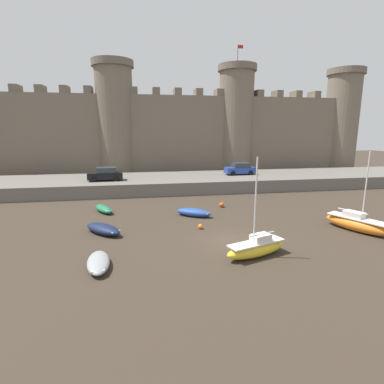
# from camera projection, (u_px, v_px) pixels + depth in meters

# --- Properties ---
(ground_plane) EXTENTS (160.00, 160.00, 0.00)m
(ground_plane) POSITION_uv_depth(u_px,v_px,m) (232.00, 241.00, 20.94)
(ground_plane) COLOR #382D23
(quay_road) EXTENTS (70.24, 10.00, 1.55)m
(quay_road) POSITION_uv_depth(u_px,v_px,m) (188.00, 182.00, 39.97)
(quay_road) COLOR #666059
(quay_road) RESTS_ON ground
(castle) EXTENTS (64.45, 6.21, 20.77)m
(castle) POSITION_uv_depth(u_px,v_px,m) (178.00, 129.00, 48.14)
(castle) COLOR #706354
(castle) RESTS_ON ground
(rowboat_near_channel_right) EXTENTS (1.59, 3.29, 0.59)m
(rowboat_near_channel_right) POSITION_uv_depth(u_px,v_px,m) (98.00, 262.00, 16.95)
(rowboat_near_channel_right) COLOR gray
(rowboat_near_channel_right) RESTS_ON ground
(rowboat_midflat_right) EXTENTS (3.39, 2.74, 0.72)m
(rowboat_midflat_right) POSITION_uv_depth(u_px,v_px,m) (194.00, 212.00, 26.93)
(rowboat_midflat_right) COLOR #234793
(rowboat_midflat_right) RESTS_ON ground
(rowboat_near_channel_left) EXTENTS (2.33, 3.15, 0.64)m
(rowboat_near_channel_left) POSITION_uv_depth(u_px,v_px,m) (104.00, 209.00, 28.23)
(rowboat_near_channel_left) COLOR #1E6B47
(rowboat_near_channel_left) RESTS_ON ground
(sailboat_midflat_left) EXTENTS (3.38, 5.15, 6.15)m
(sailboat_midflat_left) POSITION_uv_depth(u_px,v_px,m) (358.00, 223.00, 22.95)
(sailboat_midflat_left) COLOR orange
(sailboat_midflat_left) RESTS_ON ground
(rowboat_midflat_centre) EXTENTS (3.37, 3.44, 0.73)m
(rowboat_midflat_centre) POSITION_uv_depth(u_px,v_px,m) (103.00, 229.00, 22.42)
(rowboat_midflat_centre) COLOR #141E3D
(rowboat_midflat_centre) RESTS_ON ground
(sailboat_foreground_right) EXTENTS (4.44, 2.47, 6.15)m
(sailboat_foreground_right) POSITION_uv_depth(u_px,v_px,m) (256.00, 248.00, 18.39)
(sailboat_foreground_right) COLOR yellow
(sailboat_foreground_right) RESTS_ON ground
(mooring_buoy_near_shore) EXTENTS (0.39, 0.39, 0.39)m
(mooring_buoy_near_shore) POSITION_uv_depth(u_px,v_px,m) (200.00, 227.00, 23.53)
(mooring_buoy_near_shore) COLOR orange
(mooring_buoy_near_shore) RESTS_ON ground
(mooring_buoy_mid_mud) EXTENTS (0.49, 0.49, 0.49)m
(mooring_buoy_mid_mud) POSITION_uv_depth(u_px,v_px,m) (222.00, 205.00, 30.10)
(mooring_buoy_mid_mud) COLOR #E04C1E
(mooring_buoy_mid_mud) RESTS_ON ground
(car_quay_centre_west) EXTENTS (4.17, 2.03, 1.62)m
(car_quay_centre_west) POSITION_uv_depth(u_px,v_px,m) (106.00, 174.00, 36.37)
(car_quay_centre_west) COLOR black
(car_quay_centre_west) RESTS_ON quay_road
(car_quay_east) EXTENTS (4.17, 2.03, 1.62)m
(car_quay_east) POSITION_uv_depth(u_px,v_px,m) (240.00, 169.00, 41.31)
(car_quay_east) COLOR #263F99
(car_quay_east) RESTS_ON quay_road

